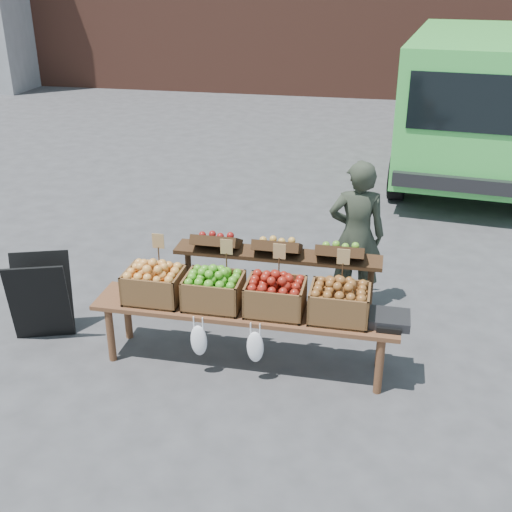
% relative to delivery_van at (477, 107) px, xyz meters
% --- Properties ---
extents(ground, '(80.00, 80.00, 0.00)m').
position_rel_delivery_van_xyz_m(ground, '(-1.49, -6.64, -1.16)').
color(ground, '#3F3F41').
extents(delivery_van, '(2.91, 5.40, 2.32)m').
position_rel_delivery_van_xyz_m(delivery_van, '(0.00, 0.00, 0.00)').
color(delivery_van, '#45C64D').
rests_on(delivery_van, ground).
extents(vendor, '(0.62, 0.45, 1.59)m').
position_rel_delivery_van_xyz_m(vendor, '(-1.62, -5.03, -0.36)').
color(vendor, '#2A3025').
rests_on(vendor, ground).
extents(chalkboard_sign, '(0.62, 0.47, 0.84)m').
position_rel_delivery_van_xyz_m(chalkboard_sign, '(-4.51, -6.28, -0.74)').
color(chalkboard_sign, black).
rests_on(chalkboard_sign, ground).
extents(back_table, '(2.10, 0.44, 1.04)m').
position_rel_delivery_van_xyz_m(back_table, '(-2.34, -5.62, -0.64)').
color(back_table, '#352011').
rests_on(back_table, ground).
extents(display_bench, '(2.70, 0.56, 0.57)m').
position_rel_delivery_van_xyz_m(display_bench, '(-2.50, -6.34, -0.87)').
color(display_bench, brown).
rests_on(display_bench, ground).
extents(crate_golden_apples, '(0.50, 0.40, 0.28)m').
position_rel_delivery_van_xyz_m(crate_golden_apples, '(-3.33, -6.34, -0.45)').
color(crate_golden_apples, gold).
rests_on(crate_golden_apples, display_bench).
extents(crate_russet_pears, '(0.50, 0.40, 0.28)m').
position_rel_delivery_van_xyz_m(crate_russet_pears, '(-2.78, -6.34, -0.45)').
color(crate_russet_pears, '#3C8B1B').
rests_on(crate_russet_pears, display_bench).
extents(crate_red_apples, '(0.50, 0.40, 0.28)m').
position_rel_delivery_van_xyz_m(crate_red_apples, '(-2.23, -6.34, -0.45)').
color(crate_red_apples, maroon).
rests_on(crate_red_apples, display_bench).
extents(crate_green_apples, '(0.50, 0.40, 0.28)m').
position_rel_delivery_van_xyz_m(crate_green_apples, '(-1.68, -6.34, -0.45)').
color(crate_green_apples, brown).
rests_on(crate_green_apples, display_bench).
extents(weighing_scale, '(0.34, 0.30, 0.08)m').
position_rel_delivery_van_xyz_m(weighing_scale, '(-1.25, -6.34, -0.55)').
color(weighing_scale, black).
rests_on(weighing_scale, display_bench).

